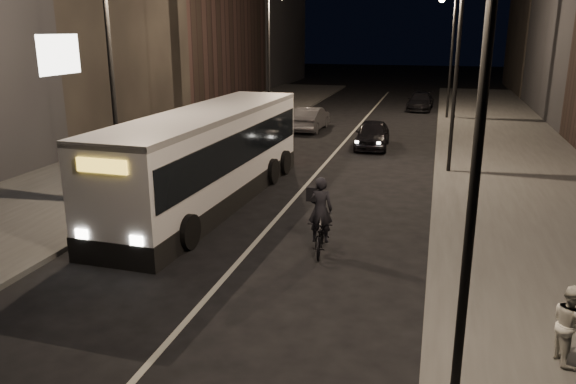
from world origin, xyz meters
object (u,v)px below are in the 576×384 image
Objects in this scene: streetlight_right_near at (465,82)px; pedestrian_woman at (570,324)px; cyclist_on_bicycle at (321,227)px; streetlight_right_far at (449,41)px; streetlight_left_near at (117,53)px; car_mid at (310,119)px; car_far at (420,101)px; car_near at (372,134)px; streetlight_left_far at (273,42)px; city_bus at (209,153)px; streetlight_right_mid at (452,48)px.

streetlight_right_near reaches higher than pedestrian_woman.
streetlight_right_near is at bearing -67.29° from cyclist_on_bicycle.
streetlight_right_far and streetlight_left_near have the same top height.
streetlight_right_near is 1.81× the size of car_mid.
car_far is (-4.00, 35.23, -0.26)m from pedestrian_woman.
car_far is at bearing 110.54° from streetlight_right_far.
streetlight_right_near reaches higher than car_near.
cyclist_on_bicycle is 7.11m from pedestrian_woman.
streetlight_left_far is at bearing 90.00° from streetlight_left_near.
car_far is at bearing -118.18° from car_mid.
streetlight_right_far is 12.24m from streetlight_left_far.
pedestrian_woman is 35.45m from car_far.
car_mid is (-10.31, 23.92, -0.18)m from pedestrian_woman.
streetlight_right_near is 1.00× the size of streetlight_left_near.
city_bus is (2.46, -16.50, -3.53)m from streetlight_left_far.
pedestrian_woman is at bearing -85.76° from streetlight_right_far.
pedestrian_woman is 0.36× the size of car_near.
streetlight_right_near is at bearing -36.88° from streetlight_left_near.
car_mid is (-4.73, 19.52, -0.02)m from cyclist_on_bicycle.
cyclist_on_bicycle is at bearing 119.69° from streetlight_right_near.
streetlight_right_mid reaches higher than pedestrian_woman.
streetlight_right_mid is at bearing 90.00° from streetlight_right_near.
streetlight_right_far is 1.93× the size of car_near.
streetlight_right_mid is at bearing -43.16° from streetlight_left_far.
streetlight_right_mid and streetlight_left_near have the same top height.
car_near is (-5.92, 19.58, -0.20)m from pedestrian_woman.
streetlight_left_near reaches higher than cyclist_on_bicycle.
car_mid is at bearing 130.78° from streetlight_right_mid.
streetlight_right_near and streetlight_right_far have the same top height.
streetlight_right_near is at bearing -46.93° from city_bus.
car_mid is (-8.04, 25.32, -4.62)m from streetlight_right_near.
streetlight_right_far is at bearing -139.29° from car_mid.
streetlight_right_near and streetlight_left_near have the same top height.
city_bus is (2.46, 1.50, -3.53)m from streetlight_left_near.
city_bus reaches higher than car_mid.
streetlight_left_far is (-10.66, 26.00, 0.00)m from streetlight_right_near.
car_near is at bearing 61.61° from streetlight_left_near.
pedestrian_woman is at bearing 31.61° from streetlight_right_near.
streetlight_left_near is 0.64× the size of city_bus.
streetlight_right_far is 1.78× the size of car_far.
streetlight_left_far is 14.65m from car_far.
streetlight_left_far is 5.36m from car_mid.
streetlight_left_near is at bearing 49.22° from pedestrian_woman.
streetlight_left_near reaches higher than car_mid.
streetlight_left_near is at bearing -143.12° from streetlight_right_mid.
streetlight_right_mid is at bearing 65.07° from cyclist_on_bicycle.
streetlight_left_near is (-10.66, -8.00, 0.00)m from streetlight_right_mid.
streetlight_left_far is at bearing 103.04° from cyclist_on_bicycle.
city_bus is 8.29× the size of pedestrian_woman.
streetlight_right_far reaches higher than car_near.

